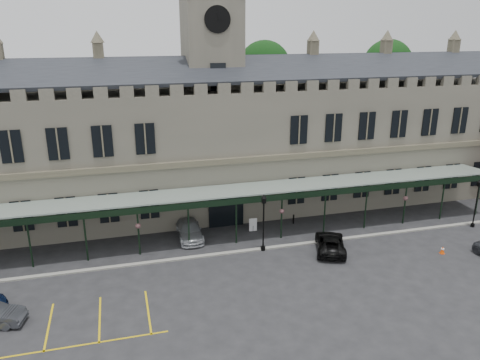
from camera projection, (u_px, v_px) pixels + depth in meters
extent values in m
plane|color=#232325|center=(262.00, 286.00, 32.94)|extent=(140.00, 140.00, 0.00)
cube|color=#5D594D|center=(214.00, 149.00, 45.74)|extent=(60.00, 10.00, 12.00)
cube|color=brown|center=(226.00, 161.00, 40.92)|extent=(60.00, 0.35, 0.50)
cube|color=black|center=(218.00, 70.00, 41.00)|extent=(60.00, 4.77, 2.20)
cube|color=black|center=(207.00, 65.00, 45.59)|extent=(60.00, 4.77, 2.20)
cube|color=black|center=(226.00, 207.00, 42.34)|extent=(3.20, 0.18, 3.80)
cube|color=#5D594D|center=(213.00, 98.00, 44.17)|extent=(5.00, 5.00, 22.00)
cylinder|color=silver|center=(217.00, 19.00, 39.63)|extent=(2.20, 0.12, 2.20)
cylinder|color=black|center=(217.00, 19.00, 39.57)|extent=(2.30, 0.04, 2.30)
cube|color=black|center=(218.00, 79.00, 41.20)|extent=(1.40, 0.12, 2.80)
cube|color=#8C9E93|center=(231.00, 190.00, 39.91)|extent=(50.00, 4.00, 0.40)
cube|color=black|center=(237.00, 201.00, 38.16)|extent=(50.00, 0.18, 0.50)
cube|color=gray|center=(242.00, 251.00, 37.97)|extent=(60.00, 0.40, 0.12)
cylinder|color=#332314|center=(263.00, 127.00, 55.96)|extent=(0.70, 0.70, 12.00)
sphere|color=black|center=(264.00, 67.00, 53.77)|extent=(6.00, 6.00, 6.00)
cylinder|color=#332314|center=(382.00, 120.00, 59.90)|extent=(0.70, 0.70, 12.00)
sphere|color=black|center=(388.00, 64.00, 57.70)|extent=(6.00, 6.00, 6.00)
cylinder|color=black|center=(263.00, 248.00, 38.24)|extent=(0.38, 0.38, 0.31)
cylinder|color=black|center=(263.00, 227.00, 37.63)|extent=(0.13, 0.13, 4.19)
cube|color=black|center=(264.00, 201.00, 36.93)|extent=(0.29, 0.29, 0.42)
cone|color=black|center=(264.00, 196.00, 36.81)|extent=(0.46, 0.46, 0.31)
cylinder|color=black|center=(472.00, 225.00, 42.72)|extent=(0.36, 0.36, 0.30)
cylinder|color=black|center=(476.00, 207.00, 42.14)|extent=(0.12, 0.12, 3.95)
cube|color=black|center=(479.00, 184.00, 41.48)|extent=(0.28, 0.28, 0.39)
cone|color=black|center=(480.00, 181.00, 41.37)|extent=(0.43, 0.43, 0.30)
cube|color=#EC4707|center=(442.00, 253.00, 37.71)|extent=(0.34, 0.34, 0.04)
cone|color=#EC4707|center=(443.00, 250.00, 37.62)|extent=(0.40, 0.40, 0.63)
cylinder|color=silver|center=(443.00, 249.00, 37.59)|extent=(0.26, 0.26, 0.09)
cylinder|color=black|center=(253.00, 228.00, 41.79)|extent=(0.06, 0.06, 0.50)
cube|color=silver|center=(253.00, 225.00, 41.68)|extent=(0.71, 0.08, 1.21)
cylinder|color=black|center=(197.00, 228.00, 41.33)|extent=(0.16, 0.16, 0.93)
cylinder|color=black|center=(293.00, 219.00, 43.32)|extent=(0.15, 0.15, 0.87)
imported|color=#A6A9AE|center=(189.00, 230.00, 40.39)|extent=(2.08, 4.98, 1.44)
imported|color=black|center=(330.00, 243.00, 38.03)|extent=(3.80, 5.32, 1.34)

